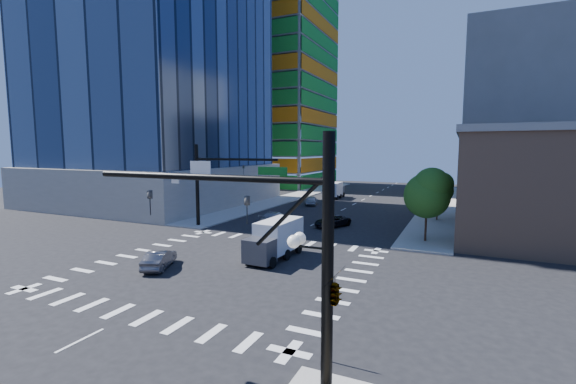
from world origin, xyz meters
The scene contains 18 objects.
ground centered at (0.00, 0.00, 0.00)m, with size 160.00×160.00×0.00m, color black.
road_markings centered at (0.00, 0.00, 0.01)m, with size 20.00×20.00×0.01m, color silver.
sidewalk_ne centered at (12.50, 40.00, 0.07)m, with size 5.00×60.00×0.15m, color gray.
sidewalk_nw centered at (-12.50, 40.00, 0.07)m, with size 5.00×60.00×0.15m, color gray.
construction_building centered at (-27.41, 61.93, 24.61)m, with size 25.16×34.50×70.60m.
commercial_building centered at (25.00, 22.00, 5.31)m, with size 20.50×22.50×10.60m.
bg_building_ne centered at (27.00, 55.00, 14.00)m, with size 24.00×30.00×28.00m, color slate.
signal_mast_se centered at (10.60, -11.50, 5.01)m, with size 10.51×2.48×9.00m.
signal_mast_nw centered at (-10.00, 11.50, 5.49)m, with size 10.20×0.40×9.00m.
tree_south centered at (12.63, 13.90, 4.69)m, with size 4.16×4.16×6.82m.
tree_north centered at (12.93, 25.90, 3.99)m, with size 3.54×3.52×5.78m.
no_parking_sign centered at (10.70, -9.00, 1.38)m, with size 0.30×0.06×2.20m.
car_nb_far centered at (2.41, 17.32, 0.64)m, with size 2.12×4.59×1.28m, color black.
car_sb_near centered at (-3.97, 15.65, 0.77)m, with size 2.16×5.31×1.54m, color #B9B9B9.
car_sb_mid centered at (-5.81, 32.34, 0.71)m, with size 1.68×4.18×1.42m, color #B1B3B9.
car_sb_cross centered at (-4.43, -2.24, 0.66)m, with size 1.40×4.01×1.32m, color #4E4D52.
box_truck_near centered at (2.11, 3.27, 1.31)m, with size 2.62×5.74×2.97m.
box_truck_far centered at (-5.12, 42.25, 1.25)m, with size 2.49×5.46×2.82m.
Camera 1 is at (15.38, -23.15, 8.57)m, focal length 24.00 mm.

